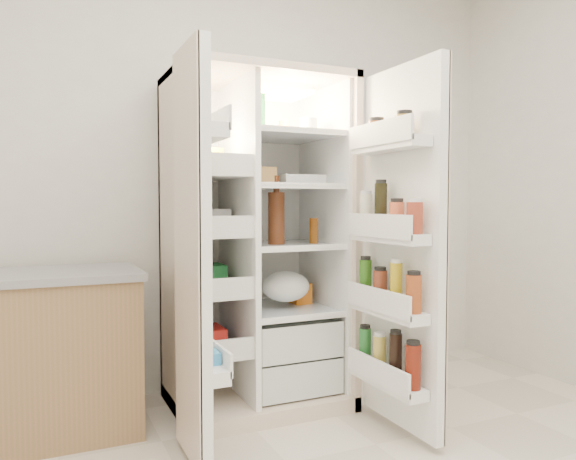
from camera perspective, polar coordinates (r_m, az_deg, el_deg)
name	(u,v)px	position (r m, az deg, el deg)	size (l,w,h in m)	color
wall_back	(211,163)	(3.32, -8.08, 6.93)	(4.00, 0.02, 2.70)	silver
refrigerator	(256,269)	(3.06, -3.36, -4.11)	(0.92, 0.70, 1.80)	beige
freezer_door	(193,256)	(2.31, -9.89, -2.65)	(0.15, 0.40, 1.72)	white
fridge_door	(399,253)	(2.66, 11.58, -2.33)	(0.17, 0.58, 1.72)	white
kitchen_counter	(20,356)	(2.90, -26.20, -11.74)	(1.08, 0.58, 0.79)	#8D6846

